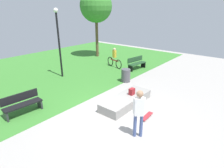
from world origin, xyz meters
TOP-DOWN VIEW (x-y plane):
  - ground_plane at (0.00, 0.00)m, footprint 28.00×28.00m
  - grass_lawn at (0.00, 7.95)m, footprint 26.60×12.09m
  - concrete_ledge at (1.09, 0.16)m, footprint 2.87×1.04m
  - backpack_on_ledge at (1.46, 0.09)m, footprint 0.29×0.21m
  - skater_performing_trick at (-0.62, -1.57)m, footprint 0.36×0.37m
  - skateboard_by_ledge at (0.70, -1.21)m, footprint 0.81×0.25m
  - park_bench_far_right at (-2.43, 3.16)m, footprint 1.63×0.57m
  - park_bench_far_left at (6.24, 2.87)m, footprint 1.65×0.70m
  - tree_leaning_ash at (7.37, 7.97)m, footprint 2.83×2.83m
  - lamp_post at (1.66, 5.83)m, footprint 0.28×0.28m
  - trash_bin at (3.59, 1.96)m, footprint 0.57×0.57m
  - cyclist_on_bicycle at (5.66, 4.53)m, footprint 0.54×1.77m

SIDE VIEW (x-z plane):
  - ground_plane at x=0.00m, z-range 0.00..0.00m
  - grass_lawn at x=0.00m, z-range 0.00..0.01m
  - skateboard_by_ledge at x=0.70m, z-range 0.02..0.10m
  - concrete_ledge at x=1.09m, z-range 0.00..0.41m
  - trash_bin at x=3.59m, z-range 0.00..0.81m
  - park_bench_far_right at x=-2.43m, z-range 0.03..0.94m
  - park_bench_far_left at x=6.24m, z-range 0.03..0.94m
  - backpack_on_ledge at x=1.46m, z-range 0.41..0.73m
  - cyclist_on_bicycle at x=5.66m, z-range -0.13..1.39m
  - skater_performing_trick at x=-0.62m, z-range 0.16..1.96m
  - lamp_post at x=1.66m, z-range 0.46..4.78m
  - tree_leaning_ash at x=7.37m, z-range 1.50..7.39m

